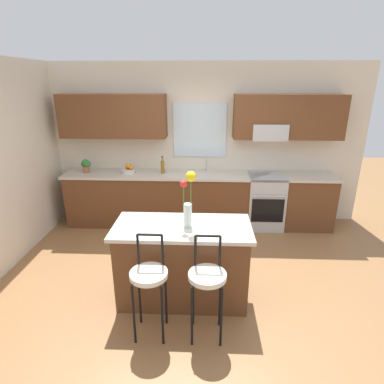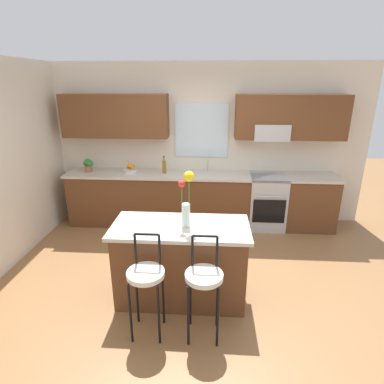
% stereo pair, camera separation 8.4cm
% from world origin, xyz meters
% --- Properties ---
extents(ground_plane, '(14.00, 14.00, 0.00)m').
position_xyz_m(ground_plane, '(0.00, 0.00, 0.00)').
color(ground_plane, olive).
extents(back_wall_assembly, '(5.60, 0.50, 2.70)m').
position_xyz_m(back_wall_assembly, '(0.02, 1.98, 1.51)').
color(back_wall_assembly, beige).
rests_on(back_wall_assembly, ground).
extents(counter_run, '(4.56, 0.64, 0.92)m').
position_xyz_m(counter_run, '(0.00, 1.70, 0.47)').
color(counter_run, brown).
rests_on(counter_run, ground).
extents(sink_faucet, '(0.02, 0.13, 0.23)m').
position_xyz_m(sink_faucet, '(0.12, 1.84, 1.06)').
color(sink_faucet, '#B7BABC').
rests_on(sink_faucet, counter_run).
extents(oven_range, '(0.60, 0.64, 0.92)m').
position_xyz_m(oven_range, '(1.13, 1.68, 0.46)').
color(oven_range, '#B7BABC').
rests_on(oven_range, ground).
extents(kitchen_island, '(1.50, 0.70, 0.92)m').
position_xyz_m(kitchen_island, '(-0.14, -0.32, 0.46)').
color(kitchen_island, brown).
rests_on(kitchen_island, ground).
extents(bar_stool_near, '(0.36, 0.36, 1.04)m').
position_xyz_m(bar_stool_near, '(-0.41, -0.88, 0.64)').
color(bar_stool_near, black).
rests_on(bar_stool_near, ground).
extents(bar_stool_middle, '(0.36, 0.36, 1.04)m').
position_xyz_m(bar_stool_middle, '(0.14, -0.88, 0.64)').
color(bar_stool_middle, black).
rests_on(bar_stool_middle, ground).
extents(flower_vase, '(0.17, 0.11, 0.62)m').
position_xyz_m(flower_vase, '(-0.07, -0.33, 1.24)').
color(flower_vase, silver).
rests_on(flower_vase, kitchen_island).
extents(fruit_bowl_oranges, '(0.24, 0.24, 0.16)m').
position_xyz_m(fruit_bowl_oranges, '(-1.20, 1.70, 0.97)').
color(fruit_bowl_oranges, silver).
rests_on(fruit_bowl_oranges, counter_run).
extents(bottle_olive_oil, '(0.06, 0.06, 0.29)m').
position_xyz_m(bottle_olive_oil, '(-0.61, 1.70, 1.03)').
color(bottle_olive_oil, olive).
rests_on(bottle_olive_oil, counter_run).
extents(potted_plant_small, '(0.18, 0.13, 0.23)m').
position_xyz_m(potted_plant_small, '(-1.92, 1.70, 1.05)').
color(potted_plant_small, '#9E5B3D').
rests_on(potted_plant_small, counter_run).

